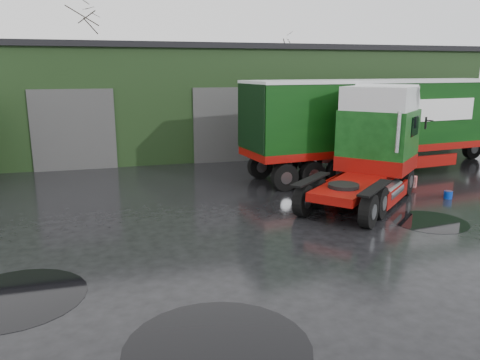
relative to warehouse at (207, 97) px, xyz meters
name	(u,v)px	position (x,y,z in m)	size (l,w,h in m)	color
ground	(291,264)	(-2.00, -20.00, -3.16)	(100.00, 100.00, 0.00)	black
warehouse	(207,97)	(0.00, 0.00, 0.00)	(32.40, 12.40, 6.30)	black
hero_tractor	(362,147)	(2.50, -15.50, -0.99)	(2.96, 6.98, 4.34)	#104412
lorry_right	(379,127)	(6.00, -11.00, -0.90)	(2.97, 17.17, 4.51)	silver
wash_bucket	(448,195)	(6.28, -15.74, -3.01)	(0.32, 0.32, 0.30)	#072DA1
tree_back_a	(83,72)	(-8.00, 10.00, 1.59)	(4.40, 4.40, 9.50)	black
tree_back_b	(271,83)	(8.00, 10.00, 0.59)	(4.40, 4.40, 7.50)	black
puddle_0	(218,348)	(-4.69, -23.13, -3.15)	(3.46, 3.46, 0.01)	black
puddle_1	(430,222)	(3.73, -18.00, -3.15)	(2.47, 2.47, 0.01)	black
puddle_2	(14,298)	(-8.58, -20.05, -3.15)	(3.10, 3.10, 0.01)	black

